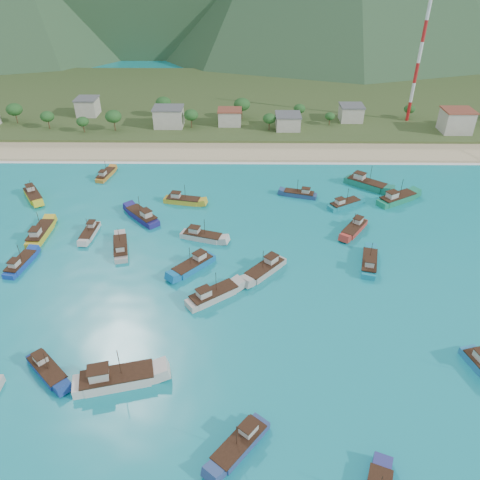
{
  "coord_description": "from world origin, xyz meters",
  "views": [
    {
      "loc": [
        1.15,
        -73.54,
        62.36
      ],
      "look_at": [
        0.23,
        18.0,
        3.0
      ],
      "focal_mm": 35.0,
      "sensor_mm": 36.0,
      "label": 1
    }
  ],
  "objects_px": {
    "boat_10": "(142,216)",
    "boat_18": "(183,201)",
    "boat_2": "(121,248)",
    "boat_7": "(47,370)",
    "boat_15": "(116,379)",
    "boat_30": "(193,266)",
    "boat_4": "(397,199)",
    "boat_13": "(366,184)",
    "boat_19": "(90,232)",
    "boat_8": "(33,196)",
    "boat_14": "(344,204)",
    "boat_25": "(300,194)",
    "boat_28": "(21,264)",
    "boat_3": "(40,234)",
    "boat_9": "(213,295)",
    "radio_tower": "(418,63)",
    "boat_20": "(265,269)",
    "boat_1": "(202,236)",
    "boat_12": "(354,229)",
    "boat_16": "(369,263)",
    "boat_23": "(106,175)",
    "boat_6": "(240,444)"
  },
  "relations": [
    {
      "from": "boat_7",
      "to": "boat_15",
      "type": "xyz_separation_m",
      "value": [
        12.25,
        -2.13,
        0.37
      ]
    },
    {
      "from": "boat_4",
      "to": "boat_6",
      "type": "relative_size",
      "value": 1.24
    },
    {
      "from": "boat_7",
      "to": "boat_12",
      "type": "relative_size",
      "value": 0.91
    },
    {
      "from": "radio_tower",
      "to": "boat_16",
      "type": "relative_size",
      "value": 3.96
    },
    {
      "from": "boat_7",
      "to": "boat_8",
      "type": "xyz_separation_m",
      "value": [
        -26.73,
        63.45,
        0.09
      ]
    },
    {
      "from": "boat_3",
      "to": "boat_25",
      "type": "height_order",
      "value": "boat_3"
    },
    {
      "from": "boat_20",
      "to": "boat_30",
      "type": "relative_size",
      "value": 1.03
    },
    {
      "from": "boat_7",
      "to": "boat_15",
      "type": "relative_size",
      "value": 0.66
    },
    {
      "from": "boat_25",
      "to": "radio_tower",
      "type": "bearing_deg",
      "value": -21.71
    },
    {
      "from": "boat_8",
      "to": "boat_3",
      "type": "bearing_deg",
      "value": 81.3
    },
    {
      "from": "boat_10",
      "to": "boat_15",
      "type": "bearing_deg",
      "value": -126.05
    },
    {
      "from": "boat_14",
      "to": "boat_13",
      "type": "bearing_deg",
      "value": 114.24
    },
    {
      "from": "boat_6",
      "to": "boat_19",
      "type": "height_order",
      "value": "boat_6"
    },
    {
      "from": "radio_tower",
      "to": "boat_3",
      "type": "height_order",
      "value": "radio_tower"
    },
    {
      "from": "boat_7",
      "to": "boat_23",
      "type": "relative_size",
      "value": 0.96
    },
    {
      "from": "boat_7",
      "to": "boat_13",
      "type": "relative_size",
      "value": 0.75
    },
    {
      "from": "boat_1",
      "to": "boat_10",
      "type": "xyz_separation_m",
      "value": [
        -16.39,
        9.5,
        0.13
      ]
    },
    {
      "from": "boat_14",
      "to": "boat_28",
      "type": "distance_m",
      "value": 83.0
    },
    {
      "from": "boat_2",
      "to": "boat_4",
      "type": "bearing_deg",
      "value": 5.48
    },
    {
      "from": "radio_tower",
      "to": "boat_20",
      "type": "xyz_separation_m",
      "value": [
        -59.5,
        -98.49,
        -22.55
      ]
    },
    {
      "from": "boat_6",
      "to": "boat_14",
      "type": "xyz_separation_m",
      "value": [
        27.99,
        72.78,
        -0.06
      ]
    },
    {
      "from": "boat_9",
      "to": "boat_19",
      "type": "distance_m",
      "value": 40.34
    },
    {
      "from": "boat_10",
      "to": "boat_28",
      "type": "distance_m",
      "value": 31.8
    },
    {
      "from": "boat_3",
      "to": "boat_30",
      "type": "height_order",
      "value": "boat_3"
    },
    {
      "from": "boat_8",
      "to": "boat_25",
      "type": "distance_m",
      "value": 75.9
    },
    {
      "from": "boat_13",
      "to": "boat_19",
      "type": "distance_m",
      "value": 79.36
    },
    {
      "from": "boat_1",
      "to": "boat_19",
      "type": "height_order",
      "value": "boat_1"
    },
    {
      "from": "boat_15",
      "to": "boat_8",
      "type": "bearing_deg",
      "value": -163.26
    },
    {
      "from": "boat_4",
      "to": "boat_9",
      "type": "relative_size",
      "value": 1.11
    },
    {
      "from": "boat_1",
      "to": "boat_3",
      "type": "relative_size",
      "value": 0.94
    },
    {
      "from": "boat_4",
      "to": "boat_30",
      "type": "xyz_separation_m",
      "value": [
        -54.03,
        -31.93,
        -0.15
      ]
    },
    {
      "from": "boat_10",
      "to": "boat_18",
      "type": "xyz_separation_m",
      "value": [
        9.6,
        9.05,
        -0.14
      ]
    },
    {
      "from": "boat_7",
      "to": "boat_30",
      "type": "height_order",
      "value": "boat_30"
    },
    {
      "from": "boat_7",
      "to": "boat_14",
      "type": "height_order",
      "value": "boat_7"
    },
    {
      "from": "boat_3",
      "to": "boat_7",
      "type": "relative_size",
      "value": 1.26
    },
    {
      "from": "boat_3",
      "to": "boat_4",
      "type": "bearing_deg",
      "value": 12.61
    },
    {
      "from": "boat_13",
      "to": "boat_25",
      "type": "bearing_deg",
      "value": -34.71
    },
    {
      "from": "boat_1",
      "to": "radio_tower",
      "type": "bearing_deg",
      "value": 156.18
    },
    {
      "from": "boat_3",
      "to": "boat_15",
      "type": "distance_m",
      "value": 53.94
    },
    {
      "from": "radio_tower",
      "to": "boat_3",
      "type": "bearing_deg",
      "value": -143.69
    },
    {
      "from": "boat_2",
      "to": "boat_6",
      "type": "relative_size",
      "value": 1.08
    },
    {
      "from": "boat_3",
      "to": "boat_10",
      "type": "height_order",
      "value": "boat_10"
    },
    {
      "from": "boat_2",
      "to": "boat_7",
      "type": "relative_size",
      "value": 1.18
    },
    {
      "from": "boat_8",
      "to": "boat_14",
      "type": "xyz_separation_m",
      "value": [
        87.64,
        -4.2,
        -0.1
      ]
    },
    {
      "from": "boat_3",
      "to": "boat_7",
      "type": "bearing_deg",
      "value": -67.31
    },
    {
      "from": "boat_15",
      "to": "boat_19",
      "type": "height_order",
      "value": "boat_15"
    },
    {
      "from": "boat_14",
      "to": "boat_20",
      "type": "bearing_deg",
      "value": -67.81
    },
    {
      "from": "boat_3",
      "to": "boat_13",
      "type": "bearing_deg",
      "value": 19.21
    },
    {
      "from": "boat_14",
      "to": "boat_28",
      "type": "xyz_separation_m",
      "value": [
        -77.87,
        -28.75,
        -0.0
      ]
    },
    {
      "from": "radio_tower",
      "to": "boat_10",
      "type": "distance_m",
      "value": 120.31
    }
  ]
}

